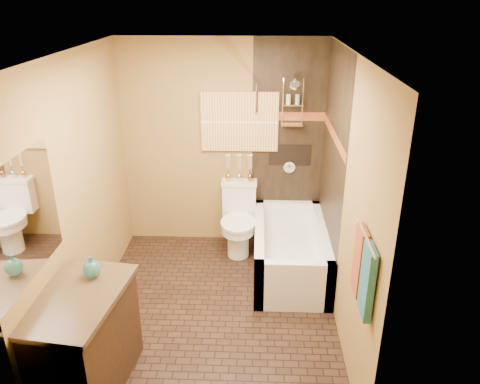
{
  "coord_description": "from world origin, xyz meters",
  "views": [
    {
      "loc": [
        0.42,
        -3.82,
        2.97
      ],
      "look_at": [
        0.25,
        0.4,
        1.13
      ],
      "focal_mm": 35.0,
      "sensor_mm": 36.0,
      "label": 1
    }
  ],
  "objects_px": {
    "toilet": "(239,219)",
    "vanity": "(83,342)",
    "sunset_painting": "(240,122)",
    "bathtub": "(290,254)"
  },
  "relations": [
    {
      "from": "toilet",
      "to": "vanity",
      "type": "height_order",
      "value": "vanity"
    },
    {
      "from": "sunset_painting",
      "to": "bathtub",
      "type": "relative_size",
      "value": 0.6
    },
    {
      "from": "toilet",
      "to": "sunset_painting",
      "type": "bearing_deg",
      "value": 90.27
    },
    {
      "from": "vanity",
      "to": "bathtub",
      "type": "bearing_deg",
      "value": 52.8
    },
    {
      "from": "toilet",
      "to": "vanity",
      "type": "distance_m",
      "value": 2.47
    },
    {
      "from": "sunset_painting",
      "to": "bathtub",
      "type": "bearing_deg",
      "value": -50.39
    },
    {
      "from": "bathtub",
      "to": "vanity",
      "type": "relative_size",
      "value": 1.42
    },
    {
      "from": "bathtub",
      "to": "toilet",
      "type": "relative_size",
      "value": 1.78
    },
    {
      "from": "bathtub",
      "to": "vanity",
      "type": "distance_m",
      "value": 2.47
    },
    {
      "from": "bathtub",
      "to": "toilet",
      "type": "bearing_deg",
      "value": 143.09
    }
  ]
}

